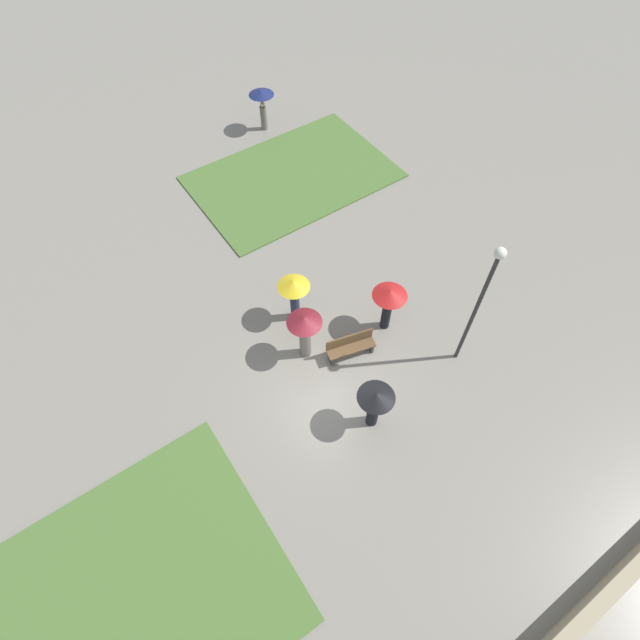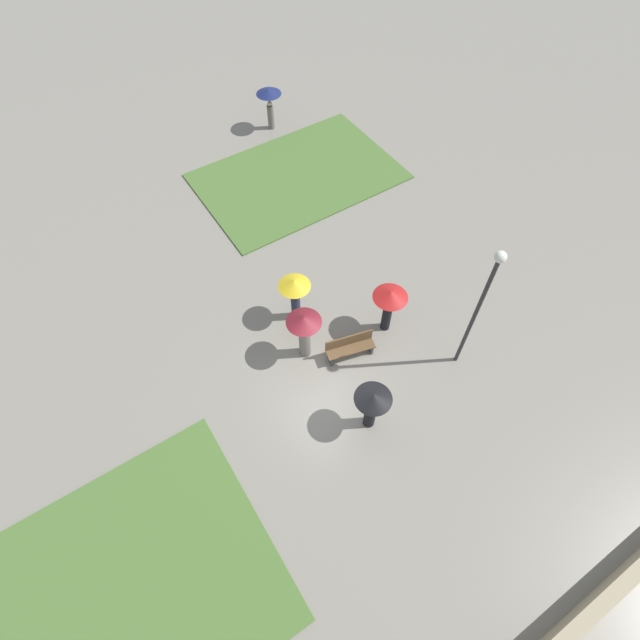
{
  "view_description": "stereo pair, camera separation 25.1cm",
  "coord_description": "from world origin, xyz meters",
  "px_view_note": "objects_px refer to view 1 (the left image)",
  "views": [
    {
      "loc": [
        -4.27,
        -5.69,
        14.04
      ],
      "look_at": [
        0.88,
        1.8,
        0.99
      ],
      "focal_mm": 28.0,
      "sensor_mm": 36.0,
      "label": 1
    },
    {
      "loc": [
        -4.06,
        -5.83,
        14.04
      ],
      "look_at": [
        0.88,
        1.8,
        0.99
      ],
      "focal_mm": 28.0,
      "sensor_mm": 36.0,
      "label": 2
    }
  ],
  "objects_px": {
    "park_bench": "(350,346)",
    "lone_walker_far_path": "(262,100)",
    "lamp_post": "(482,296)",
    "crowd_person_black": "(375,402)",
    "crowd_person_maroon": "(305,329)",
    "crowd_person_red": "(389,299)",
    "crowd_person_yellow": "(294,291)"
  },
  "relations": [
    {
      "from": "crowd_person_black",
      "to": "crowd_person_red",
      "type": "height_order",
      "value": "crowd_person_red"
    },
    {
      "from": "crowd_person_maroon",
      "to": "lone_walker_far_path",
      "type": "bearing_deg",
      "value": 36.66
    },
    {
      "from": "lamp_post",
      "to": "park_bench",
      "type": "bearing_deg",
      "value": 143.64
    },
    {
      "from": "crowd_person_maroon",
      "to": "crowd_person_red",
      "type": "bearing_deg",
      "value": -40.8
    },
    {
      "from": "park_bench",
      "to": "crowd_person_maroon",
      "type": "distance_m",
      "value": 1.73
    },
    {
      "from": "crowd_person_maroon",
      "to": "crowd_person_yellow",
      "type": "distance_m",
      "value": 1.51
    },
    {
      "from": "crowd_person_yellow",
      "to": "crowd_person_black",
      "type": "relative_size",
      "value": 1.04
    },
    {
      "from": "lamp_post",
      "to": "crowd_person_black",
      "type": "relative_size",
      "value": 2.78
    },
    {
      "from": "lamp_post",
      "to": "lone_walker_far_path",
      "type": "xyz_separation_m",
      "value": [
        1.24,
        14.19,
        -1.77
      ]
    },
    {
      "from": "crowd_person_maroon",
      "to": "lone_walker_far_path",
      "type": "xyz_separation_m",
      "value": [
        5.21,
        11.31,
        0.02
      ]
    },
    {
      "from": "park_bench",
      "to": "lone_walker_far_path",
      "type": "relative_size",
      "value": 0.86
    },
    {
      "from": "crowd_person_red",
      "to": "lone_walker_far_path",
      "type": "distance_m",
      "value": 12.16
    },
    {
      "from": "lamp_post",
      "to": "crowd_person_red",
      "type": "bearing_deg",
      "value": 117.09
    },
    {
      "from": "crowd_person_black",
      "to": "crowd_person_red",
      "type": "distance_m",
      "value": 3.55
    },
    {
      "from": "park_bench",
      "to": "lone_walker_far_path",
      "type": "bearing_deg",
      "value": 85.98
    },
    {
      "from": "park_bench",
      "to": "lone_walker_far_path",
      "type": "xyz_separation_m",
      "value": [
        4.03,
        12.14,
        0.98
      ]
    },
    {
      "from": "park_bench",
      "to": "crowd_person_black",
      "type": "height_order",
      "value": "crowd_person_black"
    },
    {
      "from": "park_bench",
      "to": "lone_walker_far_path",
      "type": "distance_m",
      "value": 12.83
    },
    {
      "from": "park_bench",
      "to": "crowd_person_red",
      "type": "xyz_separation_m",
      "value": [
        1.63,
        0.22,
        1.02
      ]
    },
    {
      "from": "lamp_post",
      "to": "crowd_person_maroon",
      "type": "distance_m",
      "value": 5.22
    },
    {
      "from": "crowd_person_yellow",
      "to": "crowd_person_black",
      "type": "distance_m",
      "value": 4.53
    },
    {
      "from": "lamp_post",
      "to": "lone_walker_far_path",
      "type": "bearing_deg",
      "value": 84.99
    },
    {
      "from": "crowd_person_black",
      "to": "lone_walker_far_path",
      "type": "bearing_deg",
      "value": -144.25
    },
    {
      "from": "crowd_person_red",
      "to": "lone_walker_far_path",
      "type": "relative_size",
      "value": 1.02
    },
    {
      "from": "crowd_person_red",
      "to": "lone_walker_far_path",
      "type": "xyz_separation_m",
      "value": [
        2.41,
        11.92,
        -0.04
      ]
    },
    {
      "from": "crowd_person_red",
      "to": "park_bench",
      "type": "bearing_deg",
      "value": 61.49
    },
    {
      "from": "lamp_post",
      "to": "crowd_person_yellow",
      "type": "height_order",
      "value": "lamp_post"
    },
    {
      "from": "crowd_person_yellow",
      "to": "lone_walker_far_path",
      "type": "bearing_deg",
      "value": 104.63
    },
    {
      "from": "lone_walker_far_path",
      "to": "park_bench",
      "type": "bearing_deg",
      "value": 19.12
    },
    {
      "from": "crowd_person_maroon",
      "to": "crowd_person_black",
      "type": "relative_size",
      "value": 1.1
    },
    {
      "from": "crowd_person_red",
      "to": "lone_walker_far_path",
      "type": "height_order",
      "value": "crowd_person_red"
    },
    {
      "from": "crowd_person_maroon",
      "to": "lone_walker_far_path",
      "type": "distance_m",
      "value": 12.45
    }
  ]
}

